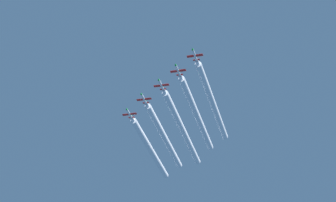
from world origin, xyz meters
The scene contains 10 objects.
jet_lead centered at (-22.83, 19.94, 204.23)m, with size 8.35×12.16×2.92m.
jet_second_echelon centered at (-11.90, 10.66, 202.41)m, with size 8.35×12.16×2.92m.
jet_third_echelon centered at (-0.31, 0.19, 201.36)m, with size 8.35×12.16×2.92m.
jet_fourth_echelon centered at (11.82, -9.07, 199.63)m, with size 8.35×12.16×2.92m.
jet_fifth_echelon centered at (23.32, -20.25, 197.74)m, with size 8.35×12.16×2.92m.
smoke_trail_lead centered at (-22.83, -29.69, 204.20)m, with size 3.64×88.21×3.64m.
smoke_trail_second_echelon centered at (-11.90, -38.74, 202.38)m, with size 3.64×87.74×3.64m.
smoke_trail_third_echelon centered at (-0.31, -52.41, 201.33)m, with size 3.64×94.14×3.64m.
smoke_trail_fourth_echelon centered at (11.82, -56.58, 199.60)m, with size 3.64×83.96×3.64m.
smoke_trail_fifth_echelon centered at (23.32, -67.01, 197.71)m, with size 3.64×82.47×3.64m.
Camera 1 is at (-80.22, 317.63, 1.31)m, focal length 76.49 mm.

